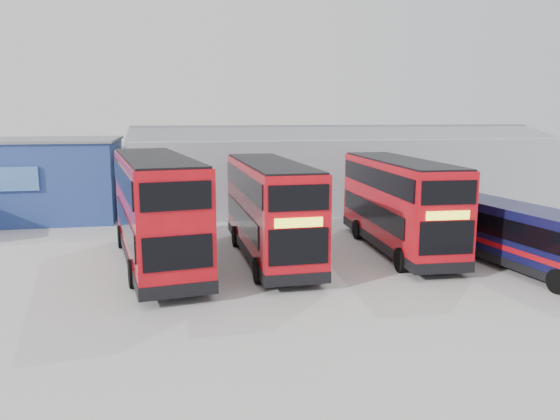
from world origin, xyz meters
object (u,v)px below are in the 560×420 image
object	(u,v)px
office_block	(22,178)
maintenance_shed	(339,169)
double_decker_centre	(270,211)
single_decker_blue	(528,240)
double_decker_right	(398,206)
double_decker_left	(156,212)

from	to	relation	value
office_block	maintenance_shed	xyz separation A→B (m)	(22.00, 2.01, 0.02)
double_decker_centre	maintenance_shed	bearing A→B (deg)	60.60
office_block	single_decker_blue	xyz separation A→B (m)	(24.49, -17.35, -1.23)
maintenance_shed	single_decker_blue	bearing A→B (deg)	-82.68
maintenance_shed	double_decker_right	xyz separation A→B (m)	(-1.51, -14.83, -0.36)
maintenance_shed	double_decker_right	size ratio (longest dim) A/B	2.83
double_decker_right	single_decker_blue	distance (m)	6.11
office_block	maintenance_shed	distance (m)	22.09
office_block	double_decker_centre	size ratio (longest dim) A/B	1.14
double_decker_centre	single_decker_blue	xyz separation A→B (m)	(10.47, -4.20, -0.91)
maintenance_shed	double_decker_centre	bearing A→B (deg)	-117.76
maintenance_shed	single_decker_blue	distance (m)	19.56
double_decker_right	office_block	bearing A→B (deg)	150.05
double_decker_centre	double_decker_right	bearing A→B (deg)	1.32
office_block	double_decker_left	bearing A→B (deg)	-56.49
double_decker_centre	single_decker_blue	distance (m)	11.32
double_decker_centre	double_decker_right	size ratio (longest dim) A/B	1.00
double_decker_left	double_decker_centre	distance (m)	5.13
double_decker_centre	double_decker_left	bearing A→B (deg)	-178.39
double_decker_centre	single_decker_blue	world-z (taller)	double_decker_centre
double_decker_left	single_decker_blue	xyz separation A→B (m)	(15.58, -3.91, -1.09)
double_decker_centre	double_decker_right	distance (m)	6.48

